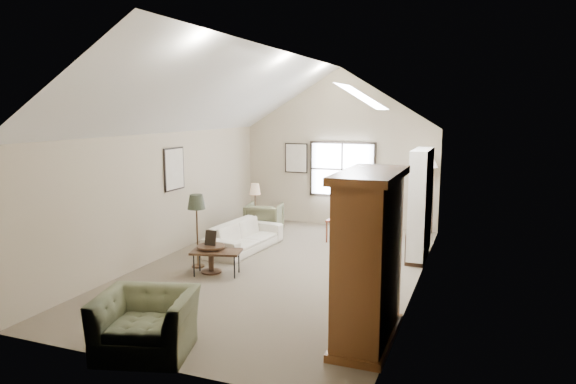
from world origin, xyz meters
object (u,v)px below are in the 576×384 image
(armchair_far, at_px, (264,219))
(coffee_table, at_px, (217,263))
(armoire, at_px, (369,258))
(sofa, at_px, (245,236))
(armchair_near, at_px, (146,323))
(side_table, at_px, (211,259))
(side_chair, at_px, (339,216))

(armchair_far, relative_size, coffee_table, 0.94)
(armoire, xyz_separation_m, sofa, (-3.38, 3.33, -0.80))
(sofa, distance_m, armchair_near, 4.72)
(coffee_table, xyz_separation_m, side_table, (-0.16, 0.08, 0.03))
(armchair_near, bearing_deg, side_table, 89.15)
(sofa, relative_size, side_chair, 1.70)
(sofa, xyz_separation_m, armchair_near, (0.92, -4.63, 0.07))
(armchair_near, distance_m, side_table, 3.14)
(armchair_near, bearing_deg, coffee_table, 86.67)
(armchair_near, xyz_separation_m, coffee_table, (-0.66, 2.95, -0.15))
(armoire, xyz_separation_m, side_chair, (-1.71, 4.74, -0.50))
(armchair_far, relative_size, side_chair, 0.69)
(coffee_table, height_order, side_table, side_table)
(armchair_far, distance_m, coffee_table, 3.10)
(armchair_far, distance_m, side_table, 3.00)
(armchair_far, height_order, coffee_table, armchair_far)
(sofa, height_order, armchair_far, armchair_far)
(side_table, bearing_deg, armchair_far, 94.91)
(side_table, relative_size, side_chair, 0.43)
(sofa, height_order, side_table, sofa)
(armoire, bearing_deg, side_table, 152.12)
(armchair_near, relative_size, armchair_far, 1.37)
(armchair_far, height_order, side_chair, side_chair)
(armoire, relative_size, armchair_far, 2.65)
(armoire, xyz_separation_m, armchair_near, (-2.46, -1.30, -0.73))
(armoire, xyz_separation_m, armchair_far, (-3.53, 4.72, -0.72))
(armchair_far, bearing_deg, sofa, 86.35)
(coffee_table, relative_size, side_table, 1.72)
(sofa, relative_size, armchair_far, 2.46)
(armchair_far, bearing_deg, side_chair, 170.40)
(armoire, height_order, side_table, armoire)
(side_table, height_order, side_chair, side_chair)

